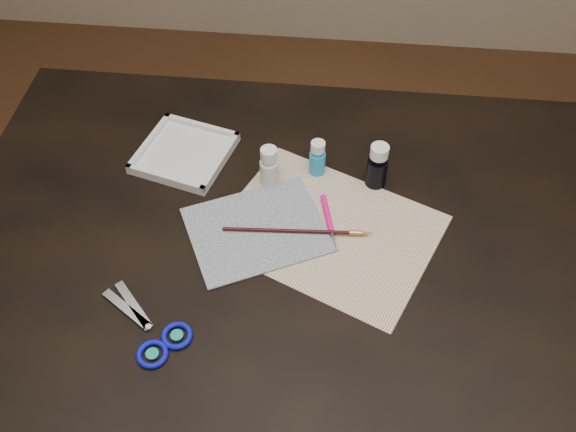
# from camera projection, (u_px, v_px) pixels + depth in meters

# --- Properties ---
(ground) EXTENTS (3.50, 3.50, 0.02)m
(ground) POSITION_uv_depth(u_px,v_px,m) (288.00, 403.00, 1.80)
(ground) COLOR #422614
(ground) RESTS_ON ground
(table) EXTENTS (1.30, 0.90, 0.75)m
(table) POSITION_uv_depth(u_px,v_px,m) (288.00, 333.00, 1.50)
(table) COLOR black
(table) RESTS_ON ground
(paper) EXTENTS (0.48, 0.43, 0.00)m
(paper) POSITION_uv_depth(u_px,v_px,m) (328.00, 230.00, 1.22)
(paper) COLOR silver
(paper) RESTS_ON table
(canvas) EXTENTS (0.32, 0.29, 0.00)m
(canvas) POSITION_uv_depth(u_px,v_px,m) (257.00, 230.00, 1.22)
(canvas) COLOR #14243D
(canvas) RESTS_ON paper
(paint_bottle_white) EXTENTS (0.04, 0.04, 0.09)m
(paint_bottle_white) POSITION_uv_depth(u_px,v_px,m) (269.00, 167.00, 1.27)
(paint_bottle_white) COLOR silver
(paint_bottle_white) RESTS_ON table
(paint_bottle_cyan) EXTENTS (0.03, 0.03, 0.08)m
(paint_bottle_cyan) POSITION_uv_depth(u_px,v_px,m) (317.00, 158.00, 1.29)
(paint_bottle_cyan) COLOR #1E99CE
(paint_bottle_cyan) RESTS_ON table
(paint_bottle_navy) EXTENTS (0.05, 0.05, 0.10)m
(paint_bottle_navy) POSITION_uv_depth(u_px,v_px,m) (377.00, 166.00, 1.26)
(paint_bottle_navy) COLOR black
(paint_bottle_navy) RESTS_ON table
(paintbrush) EXTENTS (0.29, 0.03, 0.01)m
(paintbrush) POSITION_uv_depth(u_px,v_px,m) (298.00, 231.00, 1.21)
(paintbrush) COLOR black
(paintbrush) RESTS_ON canvas
(craft_knife) EXTENTS (0.04, 0.14, 0.01)m
(craft_knife) POSITION_uv_depth(u_px,v_px,m) (329.00, 223.00, 1.23)
(craft_knife) COLOR #FF0B88
(craft_knife) RESTS_ON paper
(scissors) EXTENTS (0.23, 0.20, 0.01)m
(scissors) POSITION_uv_depth(u_px,v_px,m) (139.00, 323.00, 1.08)
(scissors) COLOR silver
(scissors) RESTS_ON table
(palette_tray) EXTENTS (0.22, 0.22, 0.02)m
(palette_tray) POSITION_uv_depth(u_px,v_px,m) (184.00, 153.00, 1.34)
(palette_tray) COLOR silver
(palette_tray) RESTS_ON table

